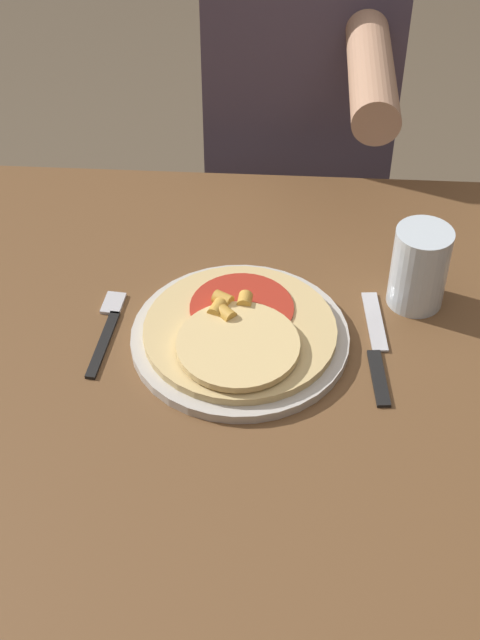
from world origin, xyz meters
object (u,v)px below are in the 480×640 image
(pizza, at_px, (239,332))
(drinking_glass, at_px, (419,267))
(knife, at_px, (376,348))
(fork, at_px, (107,328))
(dining_table, at_px, (251,404))
(person_diner, at_px, (301,106))
(plate, at_px, (240,338))

(pizza, distance_m, drinking_glass, 0.27)
(pizza, distance_m, knife, 0.19)
(pizza, xyz_separation_m, fork, (-0.19, 0.02, -0.02))
(dining_table, relative_size, drinking_glass, 10.17)
(fork, bearing_deg, person_diner, 66.76)
(dining_table, bearing_deg, drinking_glass, 27.64)
(knife, bearing_deg, pizza, -179.48)
(person_diner, bearing_deg, dining_table, -95.22)
(pizza, bearing_deg, knife, 0.52)
(drinking_glass, distance_m, person_diner, 0.55)
(fork, height_order, knife, same)
(person_diner, bearing_deg, drinking_glass, -71.92)
(fork, bearing_deg, drinking_glass, 11.45)
(dining_table, distance_m, fork, 0.23)
(plate, height_order, knife, plate)
(fork, bearing_deg, pizza, -5.91)
(pizza, xyz_separation_m, drinking_glass, (0.25, 0.11, 0.04))
(pizza, distance_m, person_diner, 0.63)
(plate, relative_size, person_diner, 0.23)
(plate, distance_m, person_diner, 0.63)
(fork, xyz_separation_m, drinking_glass, (0.43, 0.09, 0.06))
(plate, relative_size, pizza, 1.13)
(dining_table, distance_m, pizza, 0.13)
(plate, height_order, pizza, pizza)
(dining_table, xyz_separation_m, plate, (-0.02, 0.02, 0.11))
(plate, xyz_separation_m, pizza, (-0.00, -0.01, 0.02))
(fork, height_order, drinking_glass, drinking_glass)
(plate, distance_m, pizza, 0.02)
(plate, xyz_separation_m, knife, (0.19, -0.00, -0.00))
(plate, bearing_deg, person_diner, 83.12)
(plate, relative_size, knife, 1.35)
(plate, height_order, fork, plate)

